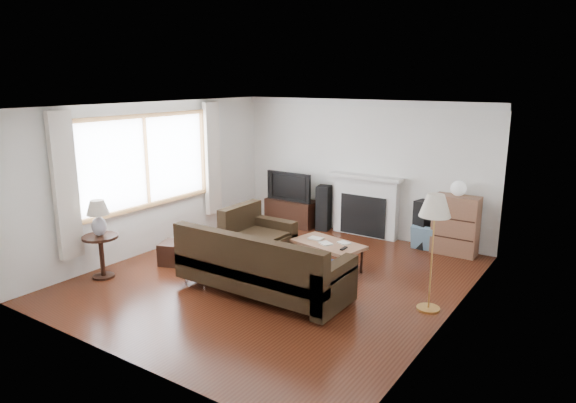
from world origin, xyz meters
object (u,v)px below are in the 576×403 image
Objects in this scene: tv_stand at (292,212)px; floor_lamp at (432,253)px; sectional_sofa at (262,264)px; side_table at (102,257)px; bookshelf at (456,225)px; coffee_table at (328,256)px.

floor_lamp is (3.59, -2.28, 0.49)m from tv_stand.
sectional_sofa is 2.46m from side_table.
coffee_table is (-1.41, -1.78, -0.29)m from bookshelf.
side_table is at bearing -159.72° from floor_lamp.
floor_lamp reaches higher than coffee_table.
side_table is at bearing -101.27° from tv_stand.
sectional_sofa is at bearing -159.68° from floor_lamp.
sectional_sofa is at bearing -118.76° from bookshelf.
coffee_table is 1.70× the size of side_table.
bookshelf is 2.29m from coffee_table.
sectional_sofa is 2.40× the size of coffee_table.
side_table is (-2.59, -2.16, 0.11)m from coffee_table.
bookshelf is 0.66× the size of floor_lamp.
tv_stand is at bearing 147.58° from floor_lamp.
bookshelf reaches higher than coffee_table.
coffee_table is at bearing 39.75° from side_table.
sectional_sofa is at bearing -90.59° from coffee_table.
floor_lamp is at bearing -81.04° from bookshelf.
tv_stand is 1.04× the size of bookshelf.
bookshelf is 0.38× the size of sectional_sofa.
side_table is at bearing -159.76° from sectional_sofa.
sectional_sofa is 2.22m from floor_lamp.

